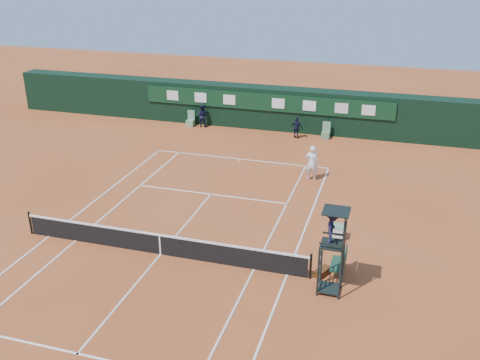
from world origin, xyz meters
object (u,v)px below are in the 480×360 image
(player_bench, at_px, (341,261))
(cooler, at_px, (338,232))
(tennis_net, at_px, (160,244))
(umpire_chair, at_px, (333,234))
(player, at_px, (312,163))

(player_bench, bearing_deg, cooler, 98.77)
(tennis_net, xyz_separation_m, cooler, (7.05, 3.54, -0.18))
(player_bench, xyz_separation_m, cooler, (-0.45, 2.91, -0.27))
(tennis_net, xyz_separation_m, umpire_chair, (7.23, -0.67, 1.95))
(tennis_net, relative_size, cooler, 20.00)
(player_bench, height_order, cooler, player_bench)
(tennis_net, height_order, player_bench, same)
(cooler, distance_m, player, 6.82)
(tennis_net, bearing_deg, player_bench, 4.77)
(tennis_net, xyz_separation_m, player_bench, (7.50, 0.63, 0.09))
(cooler, xyz_separation_m, player, (-2.29, 6.39, 0.68))
(cooler, bearing_deg, umpire_chair, -87.67)
(umpire_chair, relative_size, cooler, 5.30)
(player_bench, distance_m, cooler, 2.96)
(umpire_chair, relative_size, player, 1.70)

